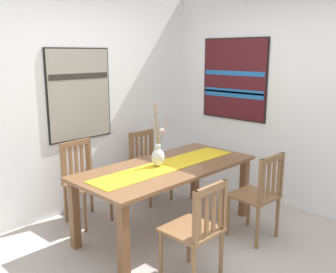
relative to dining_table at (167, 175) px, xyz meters
The scene contains 12 objects.
ground_plane 0.93m from the dining_table, 112.80° to the right, with size 6.40×6.40×0.03m, color #B2A89E.
wall_back 1.46m from the dining_table, 101.82° to the left, with size 6.40×0.12×2.70m, color white.
wall_side 1.86m from the dining_table, 21.13° to the right, with size 0.12×6.40×2.70m, color white.
dining_table is the anchor object (origin of this frame).
table_runner 0.10m from the dining_table, ahead, with size 1.80×0.36×0.01m, color gold.
centerpiece_vase 0.24m from the dining_table, 150.13° to the left, with size 0.21×0.20×0.69m.
chair_0 0.98m from the dining_table, 119.20° to the left, with size 0.44×0.44×0.91m.
chair_1 0.98m from the dining_table, 120.98° to the right, with size 0.42×0.42×0.88m.
chair_2 0.96m from the dining_table, 56.94° to the right, with size 0.44×0.44×0.91m.
chair_3 0.95m from the dining_table, 59.64° to the left, with size 0.43×0.43×0.89m.
painting_on_back_wall 1.43m from the dining_table, 102.93° to the left, with size 0.84×0.05×1.07m.
painting_on_side_wall 1.80m from the dining_table, ahead, with size 0.05×1.00×1.07m.
Camera 1 is at (-2.44, -2.04, 1.88)m, focal length 40.42 mm.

